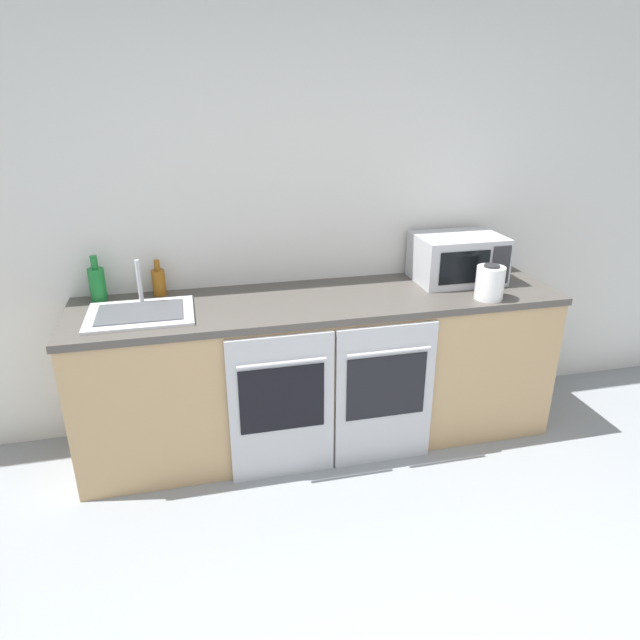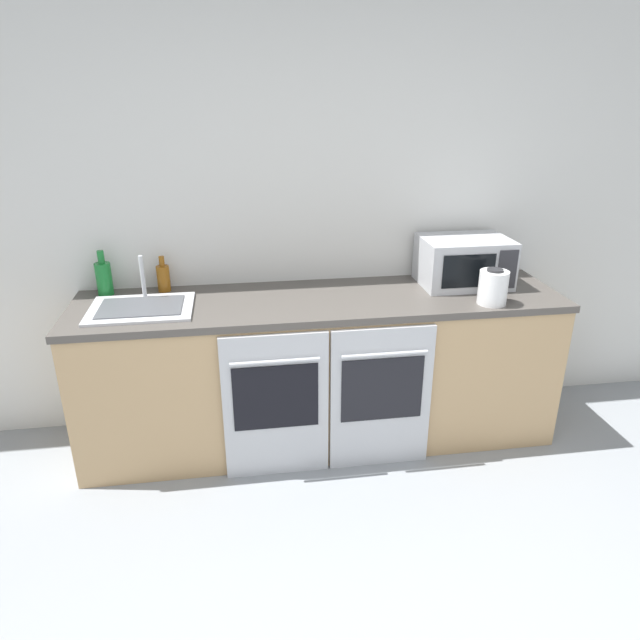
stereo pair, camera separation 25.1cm
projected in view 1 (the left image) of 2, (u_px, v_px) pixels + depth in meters
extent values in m
cube|color=silver|center=(306.00, 214.00, 3.38)|extent=(10.00, 0.06, 2.60)
cube|color=tan|center=(320.00, 372.00, 3.39)|extent=(2.73, 0.66, 0.86)
cube|color=#4C4742|center=(320.00, 301.00, 3.22)|extent=(2.75, 0.68, 0.04)
cube|color=#B7BABF|center=(282.00, 409.00, 3.02)|extent=(0.56, 0.03, 0.84)
cube|color=black|center=(282.00, 399.00, 2.98)|extent=(0.45, 0.01, 0.37)
cylinder|color=#B7BABF|center=(282.00, 363.00, 2.87)|extent=(0.46, 0.02, 0.02)
cube|color=#B7BABF|center=(385.00, 396.00, 3.14)|extent=(0.56, 0.03, 0.84)
cube|color=black|center=(386.00, 387.00, 3.10)|extent=(0.45, 0.01, 0.37)
cylinder|color=#B7BABF|center=(390.00, 352.00, 3.00)|extent=(0.46, 0.02, 0.02)
cube|color=#B7BABF|center=(457.00, 258.00, 3.45)|extent=(0.51, 0.38, 0.28)
cube|color=black|center=(465.00, 268.00, 3.27)|extent=(0.31, 0.01, 0.19)
cube|color=#2D2D33|center=(501.00, 265.00, 3.32)|extent=(0.11, 0.01, 0.23)
cylinder|color=#19722D|center=(97.00, 285.00, 3.13)|extent=(0.09, 0.09, 0.19)
cylinder|color=#19722D|center=(94.00, 262.00, 3.08)|extent=(0.04, 0.04, 0.07)
cylinder|color=#8C5114|center=(159.00, 283.00, 3.22)|extent=(0.07, 0.07, 0.15)
cylinder|color=#8C5114|center=(157.00, 265.00, 3.18)|extent=(0.03, 0.03, 0.06)
cylinder|color=white|center=(490.00, 283.00, 3.16)|extent=(0.16, 0.16, 0.19)
cylinder|color=#262628|center=(492.00, 266.00, 3.13)|extent=(0.09, 0.09, 0.01)
cube|color=silver|center=(140.00, 314.00, 2.96)|extent=(0.54, 0.42, 0.01)
cube|color=#4C4F54|center=(140.00, 312.00, 2.96)|extent=(0.43, 0.30, 0.01)
cylinder|color=silver|center=(139.00, 281.00, 3.07)|extent=(0.02, 0.02, 0.24)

